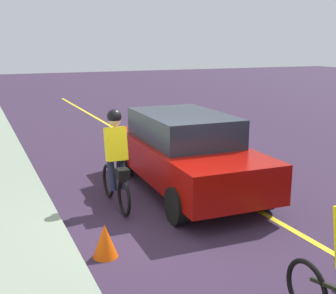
% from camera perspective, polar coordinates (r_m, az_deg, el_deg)
% --- Properties ---
extents(ground_plane, '(80.00, 80.00, 0.00)m').
position_cam_1_polar(ground_plane, '(7.61, 0.65, -9.50)').
color(ground_plane, '#32233A').
extents(lane_line_centre, '(36.00, 0.12, 0.01)m').
position_cam_1_polar(lane_line_centre, '(8.36, 10.74, -7.57)').
color(lane_line_centre, yellow).
rests_on(lane_line_centre, ground).
extents(cyclist_lead, '(1.71, 0.37, 1.83)m').
position_cam_1_polar(cyclist_lead, '(7.97, -6.79, -1.62)').
color(cyclist_lead, black).
rests_on(cyclist_lead, ground).
extents(parked_sedan_rear, '(4.47, 2.06, 1.58)m').
position_cam_1_polar(parked_sedan_rear, '(8.89, 2.31, -0.54)').
color(parked_sedan_rear, '#8E0A05').
rests_on(parked_sedan_rear, ground).
extents(traffic_cone_near, '(0.36, 0.36, 0.49)m').
position_cam_1_polar(traffic_cone_near, '(6.37, -8.21, -11.97)').
color(traffic_cone_near, '#F45208').
rests_on(traffic_cone_near, ground).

